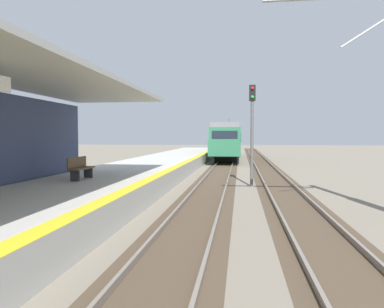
{
  "coord_description": "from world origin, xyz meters",
  "views": [
    {
      "loc": [
        3.3,
        2.19,
        2.6
      ],
      "look_at": [
        1.96,
        12.3,
        2.1
      ],
      "focal_mm": 34.12,
      "sensor_mm": 36.0,
      "label": 1
    }
  ],
  "objects": [
    {
      "name": "track_pair_middle",
      "position": [
        5.3,
        20.0,
        0.05
      ],
      "size": [
        2.34,
        120.0,
        0.16
      ],
      "color": "#4C3D2D",
      "rests_on": "ground"
    },
    {
      "name": "platform_bench",
      "position": [
        -2.93,
        15.74,
        1.37
      ],
      "size": [
        0.45,
        1.6,
        0.88
      ],
      "color": "brown",
      "rests_on": "station_platform"
    },
    {
      "name": "station_platform",
      "position": [
        -2.5,
        16.0,
        0.45
      ],
      "size": [
        5.0,
        80.0,
        0.91
      ],
      "color": "#B7B5AD",
      "rests_on": "ground"
    },
    {
      "name": "approaching_train",
      "position": [
        1.9,
        43.78,
        2.18
      ],
      "size": [
        2.93,
        19.6,
        4.76
      ],
      "color": "#286647",
      "rests_on": "ground"
    },
    {
      "name": "rail_signal_post",
      "position": [
        3.9,
        21.11,
        3.19
      ],
      "size": [
        0.32,
        0.34,
        5.2
      ],
      "color": "#4C4C4C",
      "rests_on": "ground"
    },
    {
      "name": "track_pair_nearest_platform",
      "position": [
        1.9,
        20.0,
        0.05
      ],
      "size": [
        2.34,
        120.0,
        0.16
      ],
      "color": "#4C3D2D",
      "rests_on": "ground"
    }
  ]
}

